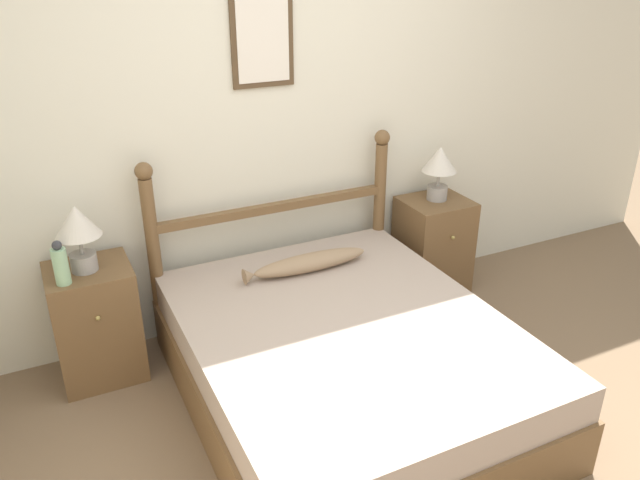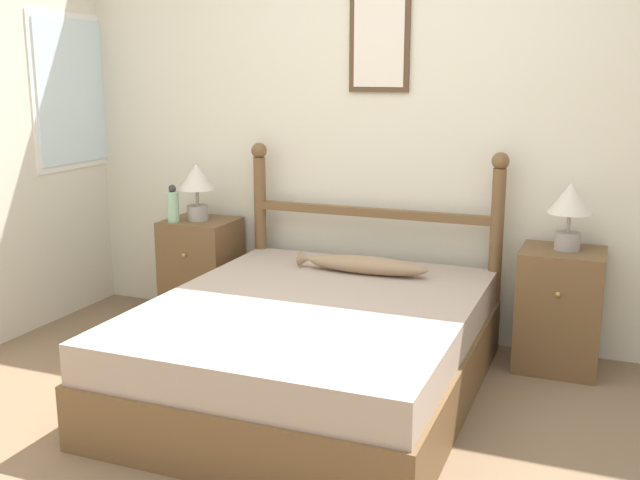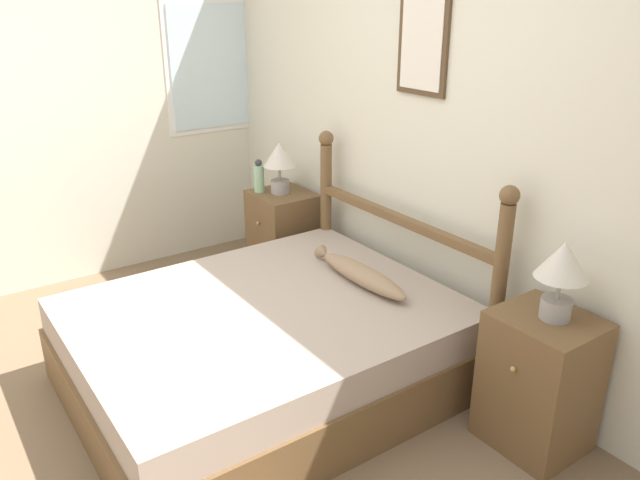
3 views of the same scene
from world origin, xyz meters
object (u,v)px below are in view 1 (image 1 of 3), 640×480
(bed, at_px, (345,362))
(table_lamp_right, at_px, (439,165))
(nightstand_left, at_px, (96,322))
(bottle, at_px, (61,265))
(table_lamp_left, at_px, (78,228))
(nightstand_right, at_px, (433,245))
(fish_pillow, at_px, (308,263))

(bed, relative_size, table_lamp_right, 5.32)
(bed, bearing_deg, nightstand_left, 144.03)
(table_lamp_right, relative_size, bottle, 1.53)
(nightstand_left, xyz_separation_m, table_lamp_right, (2.22, 0.02, 0.57))
(nightstand_left, distance_m, table_lamp_right, 2.29)
(table_lamp_left, relative_size, bottle, 1.53)
(table_lamp_left, xyz_separation_m, table_lamp_right, (2.23, 0.03, 0.00))
(table_lamp_right, bearing_deg, table_lamp_left, -179.22)
(nightstand_left, bearing_deg, table_lamp_left, -124.25)
(table_lamp_right, bearing_deg, nightstand_right, -126.57)
(bed, xyz_separation_m, nightstand_right, (1.10, 0.80, 0.09))
(bed, relative_size, fish_pillow, 2.53)
(nightstand_left, bearing_deg, nightstand_right, 0.00)
(nightstand_left, bearing_deg, fish_pillow, -10.52)
(bed, distance_m, nightstand_right, 1.37)
(bed, distance_m, fish_pillow, 0.66)
(nightstand_right, relative_size, fish_pillow, 0.87)
(table_lamp_right, bearing_deg, nightstand_left, -179.53)
(bed, height_order, fish_pillow, fish_pillow)
(fish_pillow, bearing_deg, table_lamp_left, 170.10)
(table_lamp_left, bearing_deg, nightstand_left, 55.75)
(bed, height_order, nightstand_left, nightstand_left)
(nightstand_right, relative_size, table_lamp_left, 1.83)
(fish_pillow, bearing_deg, bed, -96.38)
(nightstand_right, bearing_deg, table_lamp_right, 53.43)
(bed, height_order, bottle, bottle)
(fish_pillow, bearing_deg, table_lamp_right, 12.62)
(nightstand_right, bearing_deg, nightstand_left, 180.00)
(nightstand_right, distance_m, bottle, 2.37)
(nightstand_right, xyz_separation_m, table_lamp_right, (0.01, 0.02, 0.57))
(nightstand_right, height_order, table_lamp_right, table_lamp_right)
(nightstand_left, height_order, fish_pillow, nightstand_left)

